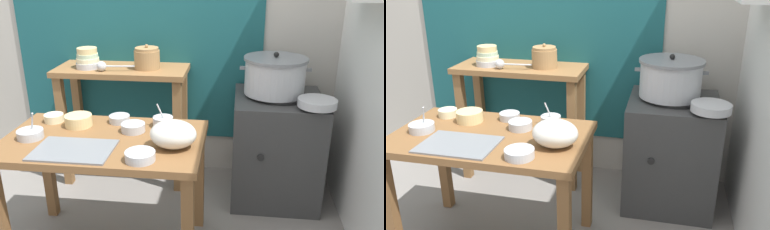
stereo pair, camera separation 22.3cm
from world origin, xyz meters
The scene contains 18 objects.
wall_back centered at (0.08, 1.10, 1.30)m, with size 4.40×0.12×2.60m.
prep_table centered at (-0.09, -0.01, 0.61)m, with size 1.10×0.66×0.72m.
back_shelf_table centered at (-0.22, 0.83, 0.68)m, with size 0.96×0.40×0.90m.
stove_block centered at (0.91, 0.70, 0.38)m, with size 0.60×0.61×0.78m.
steamer_pot centered at (0.87, 0.72, 0.91)m, with size 0.47×0.43×0.29m.
clay_pot centered at (-0.03, 0.83, 0.97)m, with size 0.18×0.18×0.18m.
bowl_stack_enamel centered at (-0.46, 0.80, 0.97)m, with size 0.17×0.17×0.15m.
ladle centered at (-0.32, 0.72, 0.94)m, with size 0.27×0.07×0.07m.
serving_tray centered at (-0.19, -0.18, 0.72)m, with size 0.40×0.28×0.01m, color slate.
plastic_bag centered at (0.30, -0.08, 0.79)m, with size 0.24×0.20×0.15m, color silver.
wide_pan centered at (1.12, 0.48, 0.80)m, with size 0.24×0.24×0.05m, color #B7BABF.
prep_bowl_0 centered at (-0.49, -0.05, 0.75)m, with size 0.14×0.14×0.15m.
prep_bowl_1 centered at (0.04, 0.10, 0.75)m, with size 0.14×0.14×0.05m.
prep_bowl_2 centered at (0.20, 0.20, 0.75)m, with size 0.12×0.12×0.14m.
prep_bowl_3 centered at (-0.47, 0.19, 0.75)m, with size 0.11×0.11×0.05m.
prep_bowl_4 centered at (-0.29, 0.15, 0.76)m, with size 0.16×0.16×0.07m.
prep_bowl_5 centered at (0.17, -0.24, 0.74)m, with size 0.15×0.15×0.05m.
prep_bowl_6 centered at (-0.07, 0.23, 0.74)m, with size 0.12×0.12×0.04m.
Camera 1 is at (0.62, -1.93, 1.62)m, focal length 37.40 mm.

